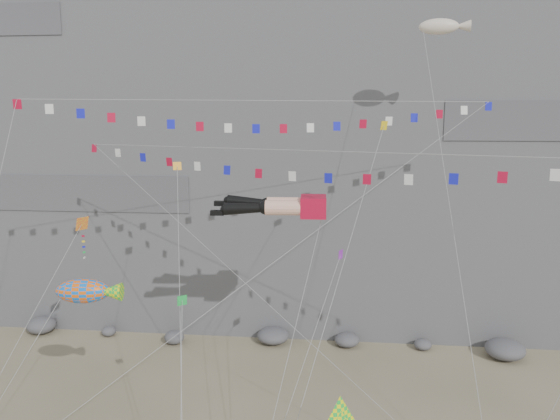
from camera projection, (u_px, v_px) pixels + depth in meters
The scene contains 12 objects.
cliff at pixel (290, 51), 55.29m from camera, with size 80.00×28.00×50.00m, color slate.
talus_boulders at pixel (273, 336), 44.57m from camera, with size 60.00×3.00×1.20m, color slate, non-canonical shape.
legs_kite at pixel (282, 206), 32.08m from camera, with size 6.79×15.11×19.25m.
flag_banner_upper at pixel (269, 101), 32.75m from camera, with size 28.06×17.14×27.24m.
flag_banner_lower at pixel (310, 151), 30.12m from camera, with size 30.84×13.30×19.96m.
harlequin_kite at pixel (81, 225), 31.61m from camera, with size 5.11×9.45×15.38m.
fish_windsock at pixel (83, 291), 29.33m from camera, with size 6.92×7.42×12.04m.
blimp_windsock at pixel (439, 28), 34.98m from camera, with size 3.77×14.77×27.73m.
small_kite_a at pixel (177, 172), 32.98m from camera, with size 4.52×14.24×20.81m.
small_kite_b at pixel (340, 258), 31.60m from camera, with size 4.74×12.00×15.85m.
small_kite_c at pixel (182, 304), 26.88m from camera, with size 2.42×8.12×11.99m.
small_kite_d at pixel (382, 132), 31.58m from camera, with size 6.49×14.58×23.24m.
Camera 1 is at (5.06, -24.98, 18.07)m, focal length 35.00 mm.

